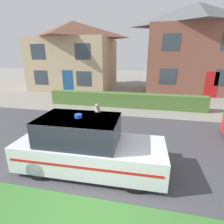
# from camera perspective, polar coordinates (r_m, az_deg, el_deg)

# --- Properties ---
(road_strip) EXTENTS (28.00, 6.20, 0.01)m
(road_strip) POSITION_cam_1_polar(r_m,az_deg,el_deg) (7.28, 1.07, -9.27)
(road_strip) COLOR #424247
(road_strip) RESTS_ON ground
(garden_hedge) EXTENTS (10.40, 0.63, 0.95)m
(garden_hedge) POSITION_cam_1_polar(r_m,az_deg,el_deg) (11.83, 4.06, 3.92)
(garden_hedge) COLOR #4C7233
(garden_hedge) RESTS_ON ground
(police_car) EXTENTS (4.38, 1.71, 1.76)m
(police_car) POSITION_cam_1_polar(r_m,az_deg,el_deg) (5.31, -8.16, -11.02)
(police_car) COLOR black
(police_car) RESTS_ON road_strip
(cat) EXTENTS (0.23, 0.36, 0.30)m
(cat) POSITION_cam_1_polar(r_m,az_deg,el_deg) (4.98, -4.88, 1.04)
(cat) COLOR gray
(cat) RESTS_ON police_car
(house_left) EXTENTS (8.04, 6.58, 6.59)m
(house_left) POSITION_cam_1_polar(r_m,az_deg,el_deg) (19.41, -12.10, 17.64)
(house_left) COLOR tan
(house_left) RESTS_ON ground
(house_right) EXTENTS (8.28, 5.51, 7.71)m
(house_right) POSITION_cam_1_polar(r_m,az_deg,el_deg) (18.58, 24.75, 18.23)
(house_right) COLOR brown
(house_right) RESTS_ON ground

